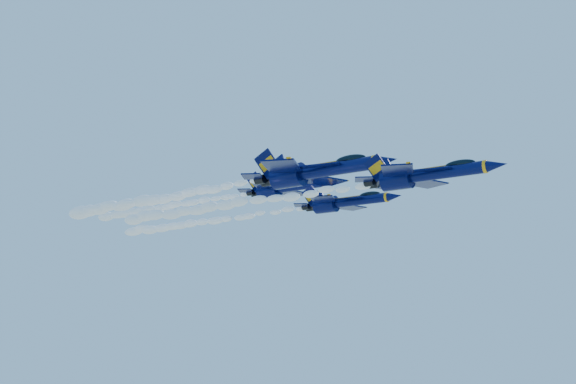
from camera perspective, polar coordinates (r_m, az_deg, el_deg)
The scene contains 8 objects.
jet_lead at distance 68.78m, azimuth 11.99°, elevation 1.52°, with size 15.21×12.48×5.65m.
smoke_trail_jet_lead at distance 81.40m, azimuth -5.07°, elevation -1.09°, with size 38.51×1.69×1.53m, color white.
jet_second at distance 81.00m, azimuth 2.39°, elevation 1.87°, with size 19.89×16.31×7.39m.
smoke_trail_jet_second at distance 97.79m, azimuth -11.66°, elevation -0.60°, with size 38.51×2.22×1.99m, color white.
jet_third at distance 92.90m, azimuth 5.07°, elevation -0.88°, with size 15.62×12.81×5.80m.
smoke_trail_jet_third at distance 107.38m, azimuth -7.18°, elevation -2.58°, with size 38.51×1.74×1.57m, color white.
jet_fourth at distance 108.35m, azimuth -0.13°, elevation 0.43°, with size 17.75×14.56×6.60m.
smoke_trail_jet_fourth at distance 124.84m, azimuth -10.44°, elevation -1.25°, with size 38.51×1.98×1.78m, color white.
Camera 1 is at (43.40, -74.24, 134.18)m, focal length 40.00 mm.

